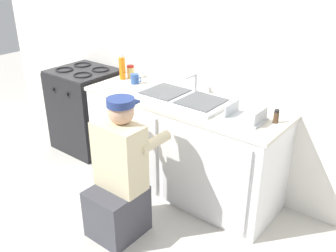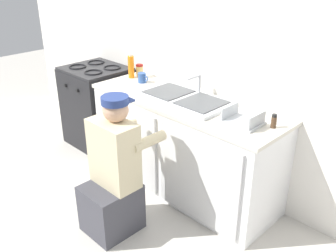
# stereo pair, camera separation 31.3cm
# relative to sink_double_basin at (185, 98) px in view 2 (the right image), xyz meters

# --- Properties ---
(ground_plane) EXTENTS (12.00, 12.00, 0.00)m
(ground_plane) POSITION_rel_sink_double_basin_xyz_m (0.00, -0.30, -0.89)
(ground_plane) COLOR beige
(back_wall) EXTENTS (6.00, 0.10, 2.50)m
(back_wall) POSITION_rel_sink_double_basin_xyz_m (0.00, 0.35, 0.36)
(back_wall) COLOR silver
(back_wall) RESTS_ON ground_plane
(counter_cabinet) EXTENTS (1.81, 0.62, 0.84)m
(counter_cabinet) POSITION_rel_sink_double_basin_xyz_m (0.00, -0.01, -0.47)
(counter_cabinet) COLOR white
(counter_cabinet) RESTS_ON ground_plane
(countertop) EXTENTS (1.85, 0.62, 0.03)m
(countertop) POSITION_rel_sink_double_basin_xyz_m (0.00, -0.00, -0.04)
(countertop) COLOR beige
(countertop) RESTS_ON counter_cabinet
(sink_double_basin) EXTENTS (0.80, 0.44, 0.19)m
(sink_double_basin) POSITION_rel_sink_double_basin_xyz_m (0.00, 0.00, 0.00)
(sink_double_basin) COLOR silver
(sink_double_basin) RESTS_ON countertop
(stove_range) EXTENTS (0.65, 0.62, 0.91)m
(stove_range) POSITION_rel_sink_double_basin_xyz_m (-1.31, -0.00, -0.44)
(stove_range) COLOR black
(stove_range) RESTS_ON ground_plane
(plumber_person) EXTENTS (0.42, 0.61, 1.10)m
(plumber_person) POSITION_rel_sink_double_basin_xyz_m (-0.00, -0.79, -0.43)
(plumber_person) COLOR #3F3F47
(plumber_person) RESTS_ON ground_plane
(dish_rack_tray) EXTENTS (0.28, 0.22, 0.11)m
(dish_rack_tray) POSITION_rel_sink_double_basin_xyz_m (0.62, -0.05, 0.01)
(dish_rack_tray) COLOR #B2B7BC
(dish_rack_tray) RESTS_ON countertop
(coffee_mug) EXTENTS (0.13, 0.08, 0.09)m
(coffee_mug) POSITION_rel_sink_double_basin_xyz_m (-0.62, 0.07, 0.03)
(coffee_mug) COLOR #335699
(coffee_mug) RESTS_ON countertop
(condiment_jar) EXTENTS (0.07, 0.07, 0.13)m
(condiment_jar) POSITION_rel_sink_double_basin_xyz_m (-0.77, 0.17, 0.05)
(condiment_jar) COLOR #DBB760
(condiment_jar) RESTS_ON countertop
(soap_bottle_orange) EXTENTS (0.06, 0.06, 0.25)m
(soap_bottle_orange) POSITION_rel_sink_double_basin_xyz_m (-0.81, 0.09, 0.09)
(soap_bottle_orange) COLOR orange
(soap_bottle_orange) RESTS_ON countertop
(spice_bottle_pepper) EXTENTS (0.04, 0.04, 0.10)m
(spice_bottle_pepper) POSITION_rel_sink_double_basin_xyz_m (0.82, 0.05, 0.03)
(spice_bottle_pepper) COLOR #513823
(spice_bottle_pepper) RESTS_ON countertop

